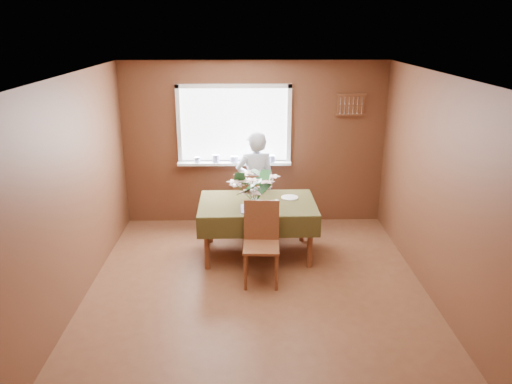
{
  "coord_description": "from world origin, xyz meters",
  "views": [
    {
      "loc": [
        -0.11,
        -5.21,
        3.0
      ],
      "look_at": [
        0.0,
        0.55,
        1.05
      ],
      "focal_mm": 35.0,
      "sensor_mm": 36.0,
      "label": 1
    }
  ],
  "objects_px": {
    "dining_table": "(257,209)",
    "flower_bouquet": "(255,186)",
    "chair_far": "(249,201)",
    "chair_near": "(261,239)",
    "seated_woman": "(256,184)"
  },
  "relations": [
    {
      "from": "dining_table",
      "to": "flower_bouquet",
      "type": "xyz_separation_m",
      "value": [
        -0.04,
        -0.26,
        0.4
      ]
    },
    {
      "from": "dining_table",
      "to": "flower_bouquet",
      "type": "distance_m",
      "value": 0.47
    },
    {
      "from": "chair_far",
      "to": "flower_bouquet",
      "type": "bearing_deg",
      "value": 107.86
    },
    {
      "from": "chair_near",
      "to": "seated_woman",
      "type": "xyz_separation_m",
      "value": [
        -0.05,
        1.43,
        0.24
      ]
    },
    {
      "from": "chair_near",
      "to": "flower_bouquet",
      "type": "distance_m",
      "value": 0.69
    },
    {
      "from": "dining_table",
      "to": "chair_near",
      "type": "xyz_separation_m",
      "value": [
        0.03,
        -0.72,
        -0.12
      ]
    },
    {
      "from": "flower_bouquet",
      "to": "chair_far",
      "type": "bearing_deg",
      "value": 94.29
    },
    {
      "from": "dining_table",
      "to": "flower_bouquet",
      "type": "height_order",
      "value": "flower_bouquet"
    },
    {
      "from": "chair_far",
      "to": "chair_near",
      "type": "xyz_separation_m",
      "value": [
        0.15,
        -1.46,
        0.03
      ]
    },
    {
      "from": "chair_far",
      "to": "flower_bouquet",
      "type": "xyz_separation_m",
      "value": [
        0.07,
        -1.0,
        0.55
      ]
    },
    {
      "from": "dining_table",
      "to": "chair_far",
      "type": "distance_m",
      "value": 0.76
    },
    {
      "from": "chair_near",
      "to": "seated_woman",
      "type": "distance_m",
      "value": 1.45
    },
    {
      "from": "chair_far",
      "to": "chair_near",
      "type": "relative_size",
      "value": 0.93
    },
    {
      "from": "chair_near",
      "to": "seated_woman",
      "type": "height_order",
      "value": "seated_woman"
    },
    {
      "from": "chair_near",
      "to": "chair_far",
      "type": "bearing_deg",
      "value": 98.26
    }
  ]
}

